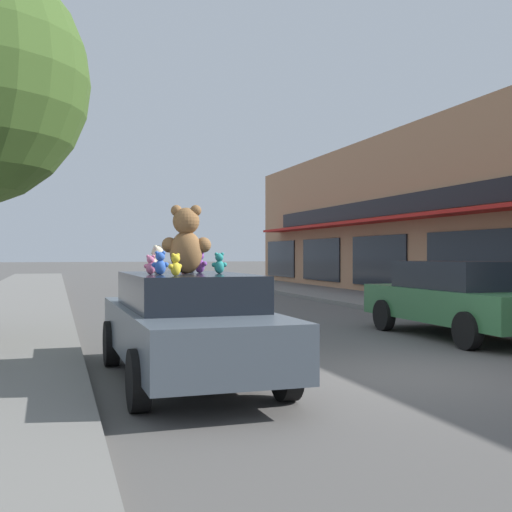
{
  "coord_description": "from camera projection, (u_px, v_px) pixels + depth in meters",
  "views": [
    {
      "loc": [
        -4.56,
        -7.67,
        1.67
      ],
      "look_at": [
        -1.46,
        2.27,
        1.64
      ],
      "focal_mm": 45.0,
      "sensor_mm": 36.0,
      "label": 1
    }
  ],
  "objects": [
    {
      "name": "teddy_bear_giant",
      "position": [
        186.0,
        241.0,
        8.45
      ],
      "size": [
        0.69,
        0.48,
        0.91
      ],
      "rotation": [
        0.0,
        0.0,
        2.83
      ],
      "color": "olive",
      "rests_on": "plush_art_car"
    },
    {
      "name": "parked_car_far_center",
      "position": [
        460.0,
        297.0,
        12.82
      ],
      "size": [
        1.99,
        4.79,
        1.53
      ],
      "color": "#336B3D",
      "rests_on": "ground_plane"
    },
    {
      "name": "teddy_bear_white",
      "position": [
        192.0,
        259.0,
        9.0
      ],
      "size": [
        0.27,
        0.26,
        0.39
      ],
      "rotation": [
        0.0,
        0.0,
        3.89
      ],
      "color": "white",
      "rests_on": "plush_art_car"
    },
    {
      "name": "teddy_bear_pink",
      "position": [
        151.0,
        265.0,
        8.12
      ],
      "size": [
        0.19,
        0.14,
        0.25
      ],
      "rotation": [
        0.0,
        0.0,
        2.71
      ],
      "color": "pink",
      "rests_on": "plush_art_car"
    },
    {
      "name": "plush_art_car",
      "position": [
        187.0,
        323.0,
        8.42
      ],
      "size": [
        1.92,
        4.77,
        1.41
      ],
      "rotation": [
        0.0,
        0.0,
        0.01
      ],
      "color": "#4C5660",
      "rests_on": "ground_plane"
    },
    {
      "name": "teddy_bear_cream",
      "position": [
        157.0,
        260.0,
        8.25
      ],
      "size": [
        0.24,
        0.27,
        0.37
      ],
      "rotation": [
        0.0,
        0.0,
        4.1
      ],
      "color": "beige",
      "rests_on": "plush_art_car"
    },
    {
      "name": "teddy_bear_yellow",
      "position": [
        176.0,
        265.0,
        7.56
      ],
      "size": [
        0.2,
        0.16,
        0.27
      ],
      "rotation": [
        0.0,
        0.0,
        3.68
      ],
      "color": "yellow",
      "rests_on": "plush_art_car"
    },
    {
      "name": "ground_plane",
      "position": [
        408.0,
        377.0,
        8.69
      ],
      "size": [
        260.0,
        260.0,
        0.0
      ],
      "primitive_type": "plane",
      "color": "#514F4C"
    },
    {
      "name": "teddy_bear_red",
      "position": [
        185.0,
        263.0,
        9.57
      ],
      "size": [
        0.14,
        0.18,
        0.24
      ],
      "rotation": [
        0.0,
        0.0,
        1.99
      ],
      "color": "red",
      "rests_on": "plush_art_car"
    },
    {
      "name": "teddy_bear_purple",
      "position": [
        200.0,
        262.0,
        8.72
      ],
      "size": [
        0.2,
        0.22,
        0.3
      ],
      "rotation": [
        0.0,
        0.0,
        2.22
      ],
      "color": "purple",
      "rests_on": "plush_art_car"
    },
    {
      "name": "teddy_bear_blue",
      "position": [
        160.0,
        263.0,
        8.03
      ],
      "size": [
        0.22,
        0.14,
        0.3
      ],
      "rotation": [
        0.0,
        0.0,
        2.99
      ],
      "color": "blue",
      "rests_on": "plush_art_car"
    },
    {
      "name": "teddy_bear_teal",
      "position": [
        219.0,
        263.0,
        8.45
      ],
      "size": [
        0.21,
        0.14,
        0.28
      ],
      "rotation": [
        0.0,
        0.0,
        2.95
      ],
      "color": "teal",
      "rests_on": "plush_art_car"
    }
  ]
}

